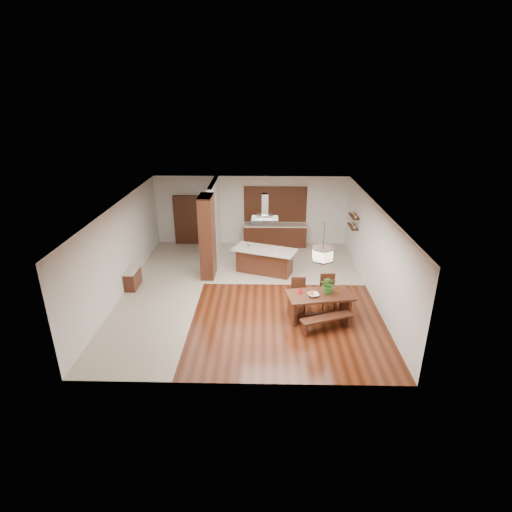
{
  "coord_description": "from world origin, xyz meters",
  "views": [
    {
      "loc": [
        0.56,
        -11.68,
        6.08
      ],
      "look_at": [
        0.3,
        0.0,
        1.25
      ],
      "focal_mm": 28.0,
      "sensor_mm": 36.0,
      "label": 1
    }
  ],
  "objects_px": {
    "hallway_console": "(133,279)",
    "kitchen_island": "(265,260)",
    "dining_chair_left": "(299,295)",
    "foliage_plant": "(329,285)",
    "range_hood": "(265,206)",
    "dining_chair_right": "(328,292)",
    "microwave": "(256,221)",
    "dining_bench": "(326,323)",
    "pendant_lantern": "(323,245)",
    "fruit_bowl": "(313,295)",
    "island_cup": "(277,249)",
    "dining_table": "(319,300)"
  },
  "relations": [
    {
      "from": "dining_bench",
      "to": "fruit_bowl",
      "type": "xyz_separation_m",
      "value": [
        -0.32,
        0.53,
        0.6
      ]
    },
    {
      "from": "kitchen_island",
      "to": "foliage_plant",
      "type": "bearing_deg",
      "value": -39.41
    },
    {
      "from": "dining_chair_right",
      "to": "range_hood",
      "type": "xyz_separation_m",
      "value": [
        -1.92,
        2.48,
        1.95
      ]
    },
    {
      "from": "hallway_console",
      "to": "kitchen_island",
      "type": "relative_size",
      "value": 0.37
    },
    {
      "from": "island_cup",
      "to": "dining_chair_right",
      "type": "bearing_deg",
      "value": -57.75
    },
    {
      "from": "dining_bench",
      "to": "foliage_plant",
      "type": "distance_m",
      "value": 1.1
    },
    {
      "from": "dining_bench",
      "to": "dining_chair_left",
      "type": "xyz_separation_m",
      "value": [
        -0.68,
        1.12,
        0.28
      ]
    },
    {
      "from": "dining_chair_right",
      "to": "island_cup",
      "type": "bearing_deg",
      "value": 118.12
    },
    {
      "from": "fruit_bowl",
      "to": "kitchen_island",
      "type": "xyz_separation_m",
      "value": [
        -1.38,
        3.23,
        -0.34
      ]
    },
    {
      "from": "island_cup",
      "to": "microwave",
      "type": "relative_size",
      "value": 0.23
    },
    {
      "from": "hallway_console",
      "to": "dining_chair_right",
      "type": "distance_m",
      "value": 6.42
    },
    {
      "from": "range_hood",
      "to": "fruit_bowl",
      "type": "bearing_deg",
      "value": -66.95
    },
    {
      "from": "foliage_plant",
      "to": "microwave",
      "type": "xyz_separation_m",
      "value": [
        -2.16,
        5.75,
        0.06
      ]
    },
    {
      "from": "dining_bench",
      "to": "pendant_lantern",
      "type": "distance_m",
      "value": 2.14
    },
    {
      "from": "dining_bench",
      "to": "kitchen_island",
      "type": "bearing_deg",
      "value": 114.28
    },
    {
      "from": "range_hood",
      "to": "microwave",
      "type": "xyz_separation_m",
      "value": [
        -0.35,
        2.71,
        -1.37
      ]
    },
    {
      "from": "hallway_console",
      "to": "microwave",
      "type": "xyz_separation_m",
      "value": [
        4.03,
        4.01,
        0.78
      ]
    },
    {
      "from": "fruit_bowl",
      "to": "dining_bench",
      "type": "bearing_deg",
      "value": -58.92
    },
    {
      "from": "dining_chair_right",
      "to": "dining_table",
      "type": "bearing_deg",
      "value": -122.72
    },
    {
      "from": "dining_chair_left",
      "to": "pendant_lantern",
      "type": "height_order",
      "value": "pendant_lantern"
    },
    {
      "from": "dining_table",
      "to": "microwave",
      "type": "bearing_deg",
      "value": 108.26
    },
    {
      "from": "fruit_bowl",
      "to": "kitchen_island",
      "type": "bearing_deg",
      "value": 113.07
    },
    {
      "from": "dining_table",
      "to": "dining_chair_left",
      "type": "xyz_separation_m",
      "value": [
        -0.56,
        0.47,
        -0.07
      ]
    },
    {
      "from": "pendant_lantern",
      "to": "range_hood",
      "type": "bearing_deg",
      "value": 116.82
    },
    {
      "from": "pendant_lantern",
      "to": "microwave",
      "type": "height_order",
      "value": "pendant_lantern"
    },
    {
      "from": "dining_chair_right",
      "to": "microwave",
      "type": "xyz_separation_m",
      "value": [
        -2.27,
        5.19,
        0.58
      ]
    },
    {
      "from": "dining_chair_right",
      "to": "kitchen_island",
      "type": "relative_size",
      "value": 0.42
    },
    {
      "from": "kitchen_island",
      "to": "dining_bench",
      "type": "bearing_deg",
      "value": -45.97
    },
    {
      "from": "dining_chair_right",
      "to": "foliage_plant",
      "type": "height_order",
      "value": "foliage_plant"
    },
    {
      "from": "dining_chair_left",
      "to": "dining_chair_right",
      "type": "distance_m",
      "value": 0.92
    },
    {
      "from": "pendant_lantern",
      "to": "range_hood",
      "type": "distance_m",
      "value": 3.5
    },
    {
      "from": "dining_bench",
      "to": "fruit_bowl",
      "type": "distance_m",
      "value": 0.86
    },
    {
      "from": "hallway_console",
      "to": "dining_chair_left",
      "type": "height_order",
      "value": "dining_chair_left"
    },
    {
      "from": "microwave",
      "to": "island_cup",
      "type": "bearing_deg",
      "value": -75.3
    },
    {
      "from": "hallway_console",
      "to": "pendant_lantern",
      "type": "relative_size",
      "value": 0.67
    },
    {
      "from": "dining_chair_right",
      "to": "pendant_lantern",
      "type": "relative_size",
      "value": 0.78
    },
    {
      "from": "pendant_lantern",
      "to": "dining_bench",
      "type": "bearing_deg",
      "value": -79.3
    },
    {
      "from": "foliage_plant",
      "to": "microwave",
      "type": "bearing_deg",
      "value": 110.59
    },
    {
      "from": "foliage_plant",
      "to": "kitchen_island",
      "type": "distance_m",
      "value": 3.58
    },
    {
      "from": "dining_chair_right",
      "to": "range_hood",
      "type": "bearing_deg",
      "value": 123.69
    },
    {
      "from": "dining_bench",
      "to": "microwave",
      "type": "xyz_separation_m",
      "value": [
        -2.05,
        6.48,
        0.89
      ]
    },
    {
      "from": "dining_chair_right",
      "to": "fruit_bowl",
      "type": "distance_m",
      "value": 0.98
    },
    {
      "from": "range_hood",
      "to": "dining_chair_left",
      "type": "bearing_deg",
      "value": -68.97
    },
    {
      "from": "foliage_plant",
      "to": "fruit_bowl",
      "type": "bearing_deg",
      "value": -156.53
    },
    {
      "from": "island_cup",
      "to": "microwave",
      "type": "distance_m",
      "value": 2.93
    },
    {
      "from": "hallway_console",
      "to": "foliage_plant",
      "type": "bearing_deg",
      "value": -15.75
    },
    {
      "from": "hallway_console",
      "to": "kitchen_island",
      "type": "bearing_deg",
      "value": 16.42
    },
    {
      "from": "kitchen_island",
      "to": "range_hood",
      "type": "distance_m",
      "value": 2.0
    },
    {
      "from": "dining_chair_left",
      "to": "foliage_plant",
      "type": "relative_size",
      "value": 1.84
    },
    {
      "from": "pendant_lantern",
      "to": "dining_chair_left",
      "type": "bearing_deg",
      "value": 139.99
    }
  ]
}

